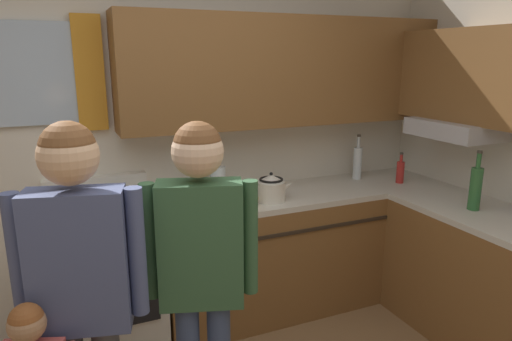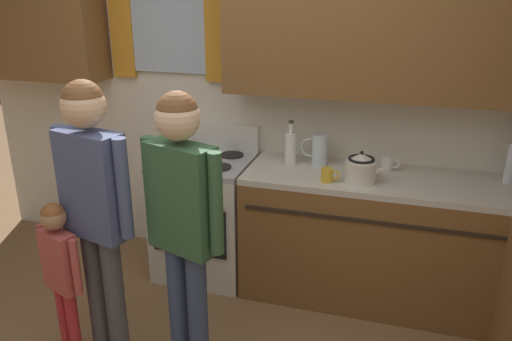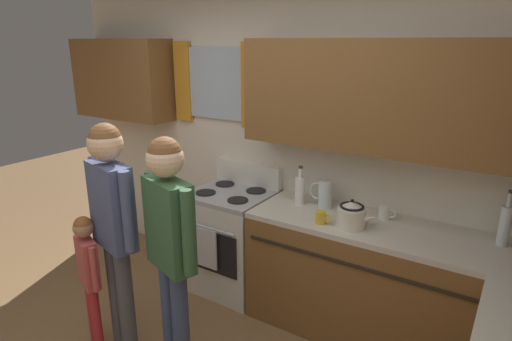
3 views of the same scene
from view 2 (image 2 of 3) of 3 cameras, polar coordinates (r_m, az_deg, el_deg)
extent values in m
cube|color=silver|center=(3.81, 0.26, 8.23)|extent=(4.60, 0.10, 2.60)
cube|color=silver|center=(3.91, -9.69, 15.29)|extent=(0.58, 0.03, 0.63)
cube|color=orange|center=(4.08, -14.73, 15.13)|extent=(0.18, 0.04, 0.73)
cube|color=orange|center=(3.75, -4.33, 15.30)|extent=(0.18, 0.04, 0.73)
cube|color=brown|center=(4.38, -23.71, 14.44)|extent=(1.13, 0.32, 0.77)
cube|color=brown|center=(3.38, 17.51, 13.91)|extent=(2.45, 0.32, 0.77)
cube|color=brown|center=(3.62, 16.87, -8.05)|extent=(2.25, 0.62, 0.86)
cube|color=beige|center=(3.44, 17.62, -1.42)|extent=(2.25, 0.62, 0.04)
cube|color=#2D2319|center=(3.21, 17.31, -6.08)|extent=(2.13, 0.01, 0.02)
cube|color=silver|center=(3.86, -5.58, -5.36)|extent=(0.67, 0.62, 0.86)
cube|color=black|center=(3.58, -7.50, -6.71)|extent=(0.55, 0.01, 0.36)
cylinder|color=#ADADB2|center=(3.47, -7.83, -3.64)|extent=(0.55, 0.02, 0.02)
cube|color=#ADADB2|center=(3.69, -5.82, 0.95)|extent=(0.67, 0.62, 0.04)
cube|color=silver|center=(3.89, -4.39, 3.88)|extent=(0.67, 0.08, 0.20)
cylinder|color=black|center=(3.63, -9.08, 0.88)|extent=(0.17, 0.17, 0.01)
cylinder|color=black|center=(3.51, -4.15, 0.37)|extent=(0.17, 0.17, 0.01)
cylinder|color=black|center=(3.87, -7.36, 2.17)|extent=(0.17, 0.17, 0.01)
cylinder|color=black|center=(3.75, -2.69, 1.74)|extent=(0.17, 0.17, 0.01)
cube|color=silver|center=(3.54, -7.76, -6.37)|extent=(0.20, 0.02, 0.34)
cylinder|color=silver|center=(3.58, 26.58, 0.73)|extent=(0.07, 0.07, 0.26)
cylinder|color=white|center=(3.54, 3.85, 2.38)|extent=(0.08, 0.08, 0.22)
cylinder|color=white|center=(3.50, 3.91, 4.69)|extent=(0.03, 0.03, 0.08)
cylinder|color=#3F382D|center=(3.49, 3.93, 5.43)|extent=(0.03, 0.03, 0.02)
cylinder|color=gold|center=(3.28, 7.90, -0.49)|extent=(0.08, 0.08, 0.09)
torus|color=gold|center=(3.27, 8.77, -0.51)|extent=(0.06, 0.01, 0.06)
cylinder|color=white|center=(3.55, 14.39, 0.75)|extent=(0.08, 0.08, 0.09)
torus|color=white|center=(3.55, 15.23, 0.73)|extent=(0.07, 0.01, 0.07)
cylinder|color=silver|center=(3.30, 11.56, -0.12)|extent=(0.20, 0.20, 0.14)
cone|color=silver|center=(3.27, 11.67, 1.45)|extent=(0.18, 0.18, 0.05)
sphere|color=black|center=(3.26, 11.71, 1.95)|extent=(0.02, 0.02, 0.02)
cone|color=silver|center=(3.28, 13.85, 0.12)|extent=(0.09, 0.04, 0.07)
torus|color=black|center=(3.27, 11.66, 1.28)|extent=(0.17, 0.17, 0.02)
cylinder|color=silver|center=(3.55, 7.12, 2.30)|extent=(0.11, 0.11, 0.22)
torus|color=silver|center=(3.56, 6.03, 2.57)|extent=(0.14, 0.02, 0.14)
cylinder|color=#4C4C51|center=(3.07, -15.37, -13.97)|extent=(0.11, 0.11, 0.81)
cylinder|color=#4C4C51|center=(3.16, -17.25, -13.07)|extent=(0.11, 0.11, 0.81)
cube|color=#47517A|center=(2.80, -17.72, -1.54)|extent=(0.40, 0.25, 0.58)
cylinder|color=#47517A|center=(2.63, -14.54, -2.03)|extent=(0.07, 0.07, 0.53)
cylinder|color=#47517A|center=(2.95, -20.64, -0.27)|extent=(0.07, 0.07, 0.53)
sphere|color=#DBAD84|center=(2.68, -18.67, 6.85)|extent=(0.22, 0.22, 0.22)
sphere|color=brown|center=(2.67, -18.74, 7.43)|extent=(0.21, 0.21, 0.21)
cylinder|color=#38476B|center=(2.88, -6.46, -15.96)|extent=(0.11, 0.11, 0.80)
cylinder|color=#38476B|center=(2.96, -8.62, -14.97)|extent=(0.11, 0.11, 0.80)
cube|color=#335938|center=(2.58, -8.25, -3.07)|extent=(0.40, 0.26, 0.57)
cylinder|color=#335938|center=(2.44, -4.48, -3.76)|extent=(0.07, 0.07, 0.52)
cylinder|color=#335938|center=(2.72, -11.68, -1.57)|extent=(0.07, 0.07, 0.52)
sphere|color=beige|center=(2.45, -8.73, 5.82)|extent=(0.22, 0.22, 0.22)
sphere|color=brown|center=(2.44, -8.77, 6.45)|extent=(0.20, 0.20, 0.20)
cylinder|color=red|center=(3.21, -19.59, -16.26)|extent=(0.07, 0.07, 0.49)
cylinder|color=red|center=(3.27, -20.49, -15.60)|extent=(0.07, 0.07, 0.49)
cube|color=#BF4C47|center=(3.02, -21.01, -9.40)|extent=(0.25, 0.17, 0.35)
cylinder|color=#BF4C47|center=(2.90, -19.43, -10.15)|extent=(0.04, 0.04, 0.32)
cylinder|color=#BF4C47|center=(3.13, -22.53, -8.25)|extent=(0.04, 0.04, 0.32)
sphere|color=#A87A56|center=(2.90, -21.66, -4.87)|extent=(0.14, 0.14, 0.14)
sphere|color=brown|center=(2.90, -21.70, -4.56)|extent=(0.13, 0.13, 0.13)
camera|label=1|loc=(1.60, -60.10, 2.19)|focal=32.15mm
camera|label=3|loc=(0.82, 76.41, 8.39)|focal=30.04mm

